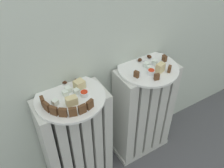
% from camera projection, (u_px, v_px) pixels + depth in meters
% --- Properties ---
extents(radiator_left, '(0.34, 0.17, 0.62)m').
position_uv_depth(radiator_left, '(77.00, 144.00, 1.25)').
color(radiator_left, silver).
rests_on(radiator_left, ground_plane).
extents(radiator_right, '(0.34, 0.17, 0.62)m').
position_uv_depth(radiator_right, '(143.00, 113.00, 1.41)').
color(radiator_right, silver).
rests_on(radiator_right, ground_plane).
extents(plate_left, '(0.31, 0.31, 0.01)m').
position_uv_depth(plate_left, '(70.00, 97.00, 1.04)').
color(plate_left, white).
rests_on(plate_left, radiator_left).
extents(plate_right, '(0.31, 0.31, 0.01)m').
position_uv_depth(plate_right, '(148.00, 68.00, 1.21)').
color(plate_right, white).
rests_on(plate_right, radiator_right).
extents(dark_cake_slice_left_0, '(0.02, 0.03, 0.04)m').
position_uv_depth(dark_cake_slice_left_0, '(43.00, 101.00, 0.99)').
color(dark_cake_slice_left_0, '#56351E').
rests_on(dark_cake_slice_left_0, plate_left).
extents(dark_cake_slice_left_1, '(0.02, 0.03, 0.04)m').
position_uv_depth(dark_cake_slice_left_1, '(47.00, 107.00, 0.96)').
color(dark_cake_slice_left_1, '#56351E').
rests_on(dark_cake_slice_left_1, plate_left).
extents(dark_cake_slice_left_2, '(0.03, 0.03, 0.04)m').
position_uv_depth(dark_cake_slice_left_2, '(54.00, 111.00, 0.95)').
color(dark_cake_slice_left_2, '#56351E').
rests_on(dark_cake_slice_left_2, plate_left).
extents(dark_cake_slice_left_3, '(0.03, 0.03, 0.04)m').
position_uv_depth(dark_cake_slice_left_3, '(63.00, 112.00, 0.94)').
color(dark_cake_slice_left_3, '#56351E').
rests_on(dark_cake_slice_left_3, plate_left).
extents(dark_cake_slice_left_4, '(0.03, 0.02, 0.04)m').
position_uv_depth(dark_cake_slice_left_4, '(73.00, 112.00, 0.94)').
color(dark_cake_slice_left_4, '#56351E').
rests_on(dark_cake_slice_left_4, plate_left).
extents(dark_cake_slice_left_5, '(0.03, 0.01, 0.04)m').
position_uv_depth(dark_cake_slice_left_5, '(82.00, 109.00, 0.95)').
color(dark_cake_slice_left_5, '#56351E').
rests_on(dark_cake_slice_left_5, plate_left).
extents(dark_cake_slice_left_6, '(0.03, 0.02, 0.04)m').
position_uv_depth(dark_cake_slice_left_6, '(90.00, 104.00, 0.97)').
color(dark_cake_slice_left_6, '#56351E').
rests_on(dark_cake_slice_left_6, plate_left).
extents(marble_cake_slice_left_0, '(0.05, 0.03, 0.04)m').
position_uv_depth(marble_cake_slice_left_0, '(72.00, 101.00, 0.99)').
color(marble_cake_slice_left_0, beige).
rests_on(marble_cake_slice_left_0, plate_left).
extents(marble_cake_slice_left_1, '(0.05, 0.05, 0.04)m').
position_uv_depth(marble_cake_slice_left_1, '(79.00, 85.00, 1.07)').
color(marble_cake_slice_left_1, beige).
rests_on(marble_cake_slice_left_1, plate_left).
extents(turkish_delight_left_0, '(0.02, 0.02, 0.02)m').
position_uv_depth(turkish_delight_left_0, '(65.00, 93.00, 1.04)').
color(turkish_delight_left_0, white).
rests_on(turkish_delight_left_0, plate_left).
extents(turkish_delight_left_1, '(0.03, 0.03, 0.02)m').
position_uv_depth(turkish_delight_left_1, '(76.00, 91.00, 1.05)').
color(turkish_delight_left_1, white).
rests_on(turkish_delight_left_1, plate_left).
extents(turkish_delight_left_2, '(0.03, 0.03, 0.02)m').
position_uv_depth(turkish_delight_left_2, '(55.00, 102.00, 1.00)').
color(turkish_delight_left_2, white).
rests_on(turkish_delight_left_2, plate_left).
extents(turkish_delight_left_3, '(0.02, 0.02, 0.02)m').
position_uv_depth(turkish_delight_left_3, '(68.00, 89.00, 1.06)').
color(turkish_delight_left_3, white).
rests_on(turkish_delight_left_3, plate_left).
extents(medjool_date_left_0, '(0.03, 0.03, 0.02)m').
position_uv_depth(medjool_date_left_0, '(64.00, 82.00, 1.10)').
color(medjool_date_left_0, '#3D1E0F').
rests_on(medjool_date_left_0, plate_left).
extents(medjool_date_left_1, '(0.02, 0.03, 0.02)m').
position_uv_depth(medjool_date_left_1, '(76.00, 81.00, 1.11)').
color(medjool_date_left_1, '#3D1E0F').
rests_on(medjool_date_left_1, plate_left).
extents(jam_bowl_left, '(0.04, 0.04, 0.02)m').
position_uv_depth(jam_bowl_left, '(84.00, 93.00, 1.04)').
color(jam_bowl_left, white).
rests_on(jam_bowl_left, plate_left).
extents(dark_cake_slice_right_0, '(0.02, 0.03, 0.03)m').
position_uv_depth(dark_cake_slice_right_0, '(136.00, 74.00, 1.14)').
color(dark_cake_slice_right_0, '#56351E').
rests_on(dark_cake_slice_right_0, plate_right).
extents(dark_cake_slice_right_1, '(0.03, 0.02, 0.03)m').
position_uv_depth(dark_cake_slice_right_1, '(157.00, 77.00, 1.12)').
color(dark_cake_slice_right_1, '#56351E').
rests_on(dark_cake_slice_right_1, plate_right).
extents(dark_cake_slice_right_2, '(0.03, 0.03, 0.03)m').
position_uv_depth(dark_cake_slice_right_2, '(169.00, 69.00, 1.17)').
color(dark_cake_slice_right_2, '#56351E').
rests_on(dark_cake_slice_right_2, plate_right).
extents(dark_cake_slice_right_3, '(0.01, 0.02, 0.03)m').
position_uv_depth(dark_cake_slice_right_3, '(164.00, 58.00, 1.24)').
color(dark_cake_slice_right_3, '#56351E').
rests_on(dark_cake_slice_right_3, plate_right).
extents(marble_cake_slice_right_0, '(0.05, 0.04, 0.05)m').
position_uv_depth(marble_cake_slice_right_0, '(160.00, 68.00, 1.17)').
color(marble_cake_slice_right_0, beige).
rests_on(marble_cake_slice_right_0, plate_right).
extents(turkish_delight_right_0, '(0.03, 0.03, 0.02)m').
position_uv_depth(turkish_delight_right_0, '(155.00, 62.00, 1.22)').
color(turkish_delight_right_0, white).
rests_on(turkish_delight_right_0, plate_right).
extents(turkish_delight_right_1, '(0.03, 0.03, 0.02)m').
position_uv_depth(turkish_delight_right_1, '(149.00, 68.00, 1.19)').
color(turkish_delight_right_1, white).
rests_on(turkish_delight_right_1, plate_right).
extents(turkish_delight_right_2, '(0.03, 0.03, 0.02)m').
position_uv_depth(turkish_delight_right_2, '(146.00, 65.00, 1.20)').
color(turkish_delight_right_2, white).
rests_on(turkish_delight_right_2, plate_right).
extents(medjool_date_right_0, '(0.03, 0.03, 0.02)m').
position_uv_depth(medjool_date_right_0, '(149.00, 57.00, 1.27)').
color(medjool_date_right_0, '#3D1E0F').
rests_on(medjool_date_right_0, plate_right).
extents(medjool_date_right_1, '(0.03, 0.02, 0.02)m').
position_uv_depth(medjool_date_right_1, '(140.00, 60.00, 1.24)').
color(medjool_date_right_1, '#3D1E0F').
rests_on(medjool_date_right_1, plate_right).
extents(jam_bowl_right, '(0.04, 0.04, 0.02)m').
position_uv_depth(jam_bowl_right, '(151.00, 72.00, 1.16)').
color(jam_bowl_right, white).
rests_on(jam_bowl_right, plate_right).
extents(fork, '(0.04, 0.11, 0.00)m').
position_uv_depth(fork, '(151.00, 64.00, 1.23)').
color(fork, silver).
rests_on(fork, plate_right).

